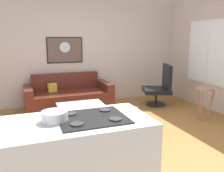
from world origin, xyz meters
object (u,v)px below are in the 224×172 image
(mixing_bowl, at_px, (55,117))
(couch, at_px, (69,97))
(armchair, at_px, (160,87))
(coffee_table, at_px, (81,106))
(bar_stool, at_px, (204,96))
(wall_painting, at_px, (65,50))

(mixing_bowl, bearing_deg, couch, 78.41)
(mixing_bowl, bearing_deg, armchair, 44.81)
(coffee_table, xyz_separation_m, armchair, (2.12, 0.59, 0.12))
(armchair, relative_size, mixing_bowl, 4.39)
(coffee_table, bearing_deg, armchair, 15.44)
(couch, distance_m, bar_stool, 2.98)
(coffee_table, distance_m, mixing_bowl, 2.45)
(coffee_table, xyz_separation_m, bar_stool, (2.36, -0.66, 0.16))
(coffee_table, relative_size, armchair, 0.87)
(coffee_table, distance_m, armchair, 2.21)
(couch, relative_size, bar_stool, 2.96)
(bar_stool, bearing_deg, armchair, 100.56)
(armchair, xyz_separation_m, bar_stool, (0.23, -1.25, 0.05))
(armchair, distance_m, mixing_bowl, 4.06)
(armchair, distance_m, wall_painting, 2.50)
(couch, distance_m, mixing_bowl, 3.47)
(bar_stool, xyz_separation_m, wall_painting, (-2.38, 2.17, 0.84))
(couch, bearing_deg, armchair, -12.67)
(couch, distance_m, armchair, 2.24)
(armchair, height_order, wall_painting, wall_painting)
(wall_painting, bearing_deg, coffee_table, -89.02)
(coffee_table, relative_size, bar_stool, 1.31)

